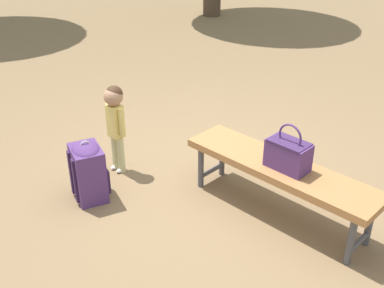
% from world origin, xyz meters
% --- Properties ---
extents(ground_plane, '(40.00, 40.00, 0.00)m').
position_xyz_m(ground_plane, '(0.00, 0.00, 0.00)').
color(ground_plane, brown).
rests_on(ground_plane, ground).
extents(park_bench, '(1.65, 0.84, 0.45)m').
position_xyz_m(park_bench, '(-0.75, 0.20, 0.39)').
color(park_bench, '#9E6B3D').
rests_on(park_bench, ground).
extents(handbag, '(0.36, 0.27, 0.37)m').
position_xyz_m(handbag, '(-0.81, 0.22, 0.58)').
color(handbag, '#4C2D66').
rests_on(handbag, park_bench).
extents(child_standing, '(0.22, 0.17, 0.83)m').
position_xyz_m(child_standing, '(0.75, 0.23, 0.55)').
color(child_standing, '#CCCC8C').
rests_on(child_standing, ground).
extents(backpack_large, '(0.40, 0.38, 0.54)m').
position_xyz_m(backpack_large, '(0.71, 0.71, 0.27)').
color(backpack_large, '#4C2D66').
rests_on(backpack_large, ground).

